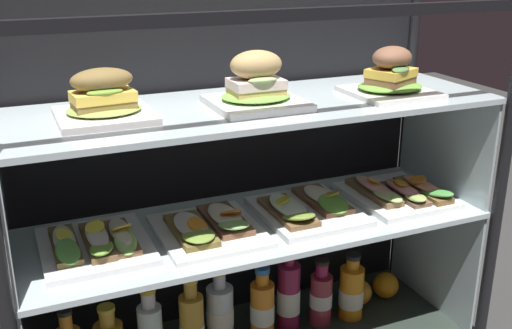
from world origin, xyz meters
name	(u,v)px	position (x,y,z in m)	size (l,w,h in m)	color
case_frame	(236,166)	(0.00, 0.13, 0.50)	(1.19, 0.42, 0.92)	black
riser_lower_tier	(256,288)	(0.00, 0.00, 0.21)	(1.13, 0.36, 0.35)	silver
shelf_lower_glass	(256,224)	(0.00, 0.00, 0.39)	(1.14, 0.38, 0.01)	silver
riser_upper_tier	(256,167)	(0.00, 0.00, 0.54)	(1.13, 0.36, 0.28)	silver
shelf_upper_glass	(256,106)	(0.00, 0.00, 0.69)	(1.14, 0.38, 0.01)	silver
plated_roll_sandwich_center	(103,101)	(-0.34, 0.00, 0.73)	(0.19, 0.19, 0.11)	white
plated_roll_sandwich_near_right_corner	(256,87)	(-0.01, -0.03, 0.74)	(0.20, 0.20, 0.13)	white
plated_roll_sandwich_mid_right	(391,78)	(0.33, -0.05, 0.73)	(0.19, 0.19, 0.12)	white
open_sandwich_tray_near_right_corner	(96,243)	(-0.39, 0.00, 0.42)	(0.24, 0.27, 0.06)	white
open_sandwich_tray_center	(210,227)	(-0.13, -0.02, 0.41)	(0.24, 0.27, 0.06)	white
open_sandwich_tray_near_left_corner	(307,208)	(0.13, -0.02, 0.42)	(0.24, 0.27, 0.06)	white
open_sandwich_tray_right_of_center	(398,193)	(0.40, -0.03, 0.42)	(0.24, 0.27, 0.07)	white
juice_bottle_back_left	(192,328)	(-0.17, 0.01, 0.13)	(0.06, 0.06, 0.24)	gold
juice_bottle_front_fourth	(220,315)	(-0.08, 0.04, 0.13)	(0.07, 0.07, 0.23)	silver
juice_bottle_front_left_end	(262,310)	(0.03, 0.02, 0.12)	(0.06, 0.06, 0.22)	orange
juice_bottle_front_second	(289,295)	(0.12, 0.05, 0.13)	(0.06, 0.06, 0.25)	maroon
juice_bottle_back_right	(321,297)	(0.21, 0.03, 0.12)	(0.06, 0.06, 0.20)	#982D3D
juice_bottle_back_center	(351,292)	(0.30, 0.02, 0.11)	(0.07, 0.07, 0.20)	orange
orange_fruit_beside_bottles	(386,285)	(0.46, 0.07, 0.07)	(0.08, 0.08, 0.08)	orange
orange_fruit_near_left_post	(359,292)	(0.36, 0.07, 0.07)	(0.07, 0.07, 0.07)	orange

